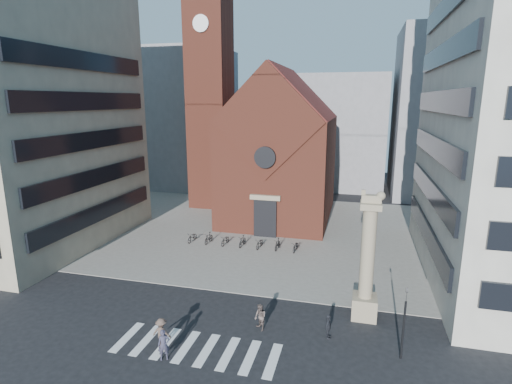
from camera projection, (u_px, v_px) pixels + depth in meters
ground at (207, 320)px, 26.21m from camera, size 120.00×120.00×0.00m
piazza at (270, 230)px, 44.12m from camera, size 46.00×30.00×0.05m
zebra_crossing at (196, 348)px, 23.24m from camera, size 10.20×3.20×0.01m
church at (281, 152)px, 48.02m from camera, size 12.00×16.65×18.00m
campanile at (210, 87)px, 51.50m from camera, size 5.50×5.50×31.20m
building_left at (8, 112)px, 38.55m from camera, size 18.00×20.00×26.00m
bg_block_left at (180, 119)px, 66.32m from camera, size 16.00×14.00×22.00m
bg_block_mid at (340, 132)px, 65.16m from camera, size 14.00×12.00×18.00m
bg_block_right at (453, 115)px, 57.75m from camera, size 16.00×14.00×24.00m
lion_column at (367, 269)px, 25.82m from camera, size 1.63×1.60×8.68m
traffic_light at (404, 322)px, 21.82m from camera, size 0.13×0.16×4.30m
pedestrian_0 at (164, 345)px, 22.08m from camera, size 0.78×0.69×1.79m
pedestrian_1 at (260, 317)px, 24.95m from camera, size 1.05×1.05×1.72m
pedestrian_2 at (328, 327)px, 24.04m from camera, size 0.43×0.93×1.56m
pedestrian_3 at (162, 333)px, 23.26m from camera, size 1.15×0.66×1.77m
scooter_0 at (192, 237)px, 40.50m from camera, size 0.80×1.88×0.96m
scooter_1 at (209, 238)px, 40.06m from camera, size 0.66×1.81×1.07m
scooter_2 at (225, 240)px, 39.64m from camera, size 0.80×1.88×0.96m
scooter_3 at (242, 241)px, 39.20m from camera, size 0.66×1.81×1.07m
scooter_4 at (260, 243)px, 38.78m from camera, size 0.80×1.88×0.96m
scooter_5 at (278, 244)px, 38.33m from camera, size 0.66×1.81×1.07m
scooter_6 at (296, 246)px, 37.92m from camera, size 0.80×1.88×0.96m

